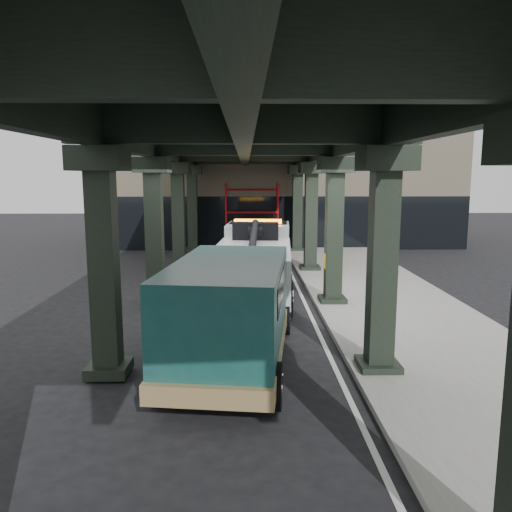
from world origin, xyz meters
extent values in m
plane|color=black|center=(0.00, 0.00, 0.00)|extent=(90.00, 90.00, 0.00)
cube|color=gray|center=(4.50, 2.00, 0.07)|extent=(5.00, 40.00, 0.15)
cube|color=silver|center=(1.70, 2.00, 0.01)|extent=(0.12, 38.00, 0.01)
cube|color=black|center=(2.60, -4.00, 2.50)|extent=(0.55, 0.55, 5.00)
cube|color=black|center=(2.60, -4.00, 4.75)|extent=(1.10, 1.10, 0.50)
cube|color=black|center=(2.60, -4.00, 0.18)|extent=(0.90, 0.90, 0.24)
cube|color=black|center=(2.60, 2.00, 2.50)|extent=(0.55, 0.55, 5.00)
cube|color=black|center=(2.60, 2.00, 4.75)|extent=(1.10, 1.10, 0.50)
cube|color=black|center=(2.60, 2.00, 0.18)|extent=(0.90, 0.90, 0.24)
cube|color=black|center=(2.60, 8.00, 2.50)|extent=(0.55, 0.55, 5.00)
cube|color=black|center=(2.60, 8.00, 4.75)|extent=(1.10, 1.10, 0.50)
cube|color=black|center=(2.60, 8.00, 0.18)|extent=(0.90, 0.90, 0.24)
cube|color=black|center=(2.60, 14.00, 2.50)|extent=(0.55, 0.55, 5.00)
cube|color=black|center=(2.60, 14.00, 4.75)|extent=(1.10, 1.10, 0.50)
cube|color=black|center=(2.60, 14.00, 0.18)|extent=(0.90, 0.90, 0.24)
cube|color=black|center=(-3.40, -4.00, 2.50)|extent=(0.55, 0.55, 5.00)
cube|color=black|center=(-3.40, -4.00, 4.75)|extent=(1.10, 1.10, 0.50)
cube|color=black|center=(-3.40, -4.00, 0.18)|extent=(0.90, 0.90, 0.24)
cube|color=black|center=(-3.40, 2.00, 2.50)|extent=(0.55, 0.55, 5.00)
cube|color=black|center=(-3.40, 2.00, 4.75)|extent=(1.10, 1.10, 0.50)
cube|color=black|center=(-3.40, 2.00, 0.18)|extent=(0.90, 0.90, 0.24)
cube|color=black|center=(-3.40, 8.00, 2.50)|extent=(0.55, 0.55, 5.00)
cube|color=black|center=(-3.40, 8.00, 4.75)|extent=(1.10, 1.10, 0.50)
cube|color=black|center=(-3.40, 8.00, 0.18)|extent=(0.90, 0.90, 0.24)
cube|color=black|center=(-3.40, 14.00, 2.50)|extent=(0.55, 0.55, 5.00)
cube|color=black|center=(-3.40, 14.00, 4.75)|extent=(1.10, 1.10, 0.50)
cube|color=black|center=(-3.40, 14.00, 0.18)|extent=(0.90, 0.90, 0.24)
cube|color=black|center=(2.60, 2.00, 5.55)|extent=(0.35, 32.00, 1.10)
cube|color=black|center=(-3.40, 2.00, 5.55)|extent=(0.35, 32.00, 1.10)
cube|color=black|center=(-0.40, 2.00, 5.55)|extent=(0.35, 32.00, 1.10)
cube|color=black|center=(-0.40, 2.00, 6.25)|extent=(7.40, 32.00, 0.30)
cube|color=#C6B793|center=(2.00, 20.00, 4.00)|extent=(22.00, 10.00, 8.00)
cylinder|color=#B30E15|center=(-1.50, 14.90, 2.00)|extent=(0.08, 0.08, 4.00)
cylinder|color=#B30E15|center=(-1.50, 14.10, 2.00)|extent=(0.08, 0.08, 4.00)
cylinder|color=#B30E15|center=(1.50, 14.90, 2.00)|extent=(0.08, 0.08, 4.00)
cylinder|color=#B30E15|center=(1.50, 14.10, 2.00)|extent=(0.08, 0.08, 4.00)
cylinder|color=#B30E15|center=(0.00, 14.90, 1.00)|extent=(3.00, 0.08, 0.08)
cylinder|color=#B30E15|center=(0.00, 14.90, 2.30)|extent=(3.00, 0.08, 0.08)
cylinder|color=#B30E15|center=(0.00, 14.90, 3.60)|extent=(3.00, 0.08, 0.08)
cube|color=black|center=(-0.07, 2.52, 0.72)|extent=(1.63, 7.79, 0.26)
cube|color=white|center=(0.14, 5.15, 1.60)|extent=(2.61, 2.66, 1.86)
cube|color=white|center=(0.22, 6.23, 1.08)|extent=(2.47, 0.91, 0.93)
cube|color=black|center=(0.16, 5.40, 2.11)|extent=(2.37, 1.51, 0.88)
cube|color=white|center=(-0.16, 1.34, 1.39)|extent=(2.87, 5.33, 1.44)
cube|color=orange|center=(0.12, 4.94, 2.63)|extent=(1.87, 0.43, 0.17)
cube|color=black|center=(0.00, 3.40, 2.42)|extent=(1.69, 0.74, 0.62)
cylinder|color=black|center=(-0.14, 1.55, 2.17)|extent=(0.53, 3.62, 1.38)
cube|color=black|center=(-0.36, -1.28, 0.36)|extent=(0.42, 1.46, 0.19)
cube|color=black|center=(-0.42, -2.00, 0.31)|extent=(1.67, 0.38, 0.19)
cylinder|color=black|center=(-0.97, 5.54, 0.57)|extent=(0.45, 1.16, 1.13)
cylinder|color=silver|center=(-0.97, 5.54, 0.57)|extent=(0.45, 0.65, 0.62)
cylinder|color=black|center=(1.29, 5.37, 0.57)|extent=(0.45, 1.16, 1.13)
cylinder|color=silver|center=(1.29, 5.37, 0.57)|extent=(0.45, 0.65, 0.62)
cylinder|color=black|center=(-1.23, 2.15, 0.57)|extent=(0.45, 1.16, 1.13)
cylinder|color=silver|center=(-1.23, 2.15, 0.57)|extent=(0.45, 0.65, 0.62)
cylinder|color=black|center=(1.03, 1.97, 0.57)|extent=(0.45, 1.16, 1.13)
cylinder|color=silver|center=(1.03, 1.97, 0.57)|extent=(0.45, 0.65, 0.62)
cylinder|color=black|center=(-1.34, 0.81, 0.57)|extent=(0.45, 1.16, 1.13)
cylinder|color=silver|center=(-1.34, 0.81, 0.57)|extent=(0.45, 0.65, 0.62)
cylinder|color=black|center=(0.93, 0.64, 0.57)|extent=(0.45, 1.16, 1.13)
cylinder|color=silver|center=(0.93, 0.64, 0.57)|extent=(0.45, 0.65, 0.62)
cube|color=#134541|center=(-0.36, -0.88, 1.05)|extent=(2.39, 1.48, 0.99)
cube|color=#134541|center=(-0.73, -3.89, 1.49)|extent=(2.90, 5.20, 2.15)
cube|color=#947B4B|center=(-0.67, -3.45, 0.61)|extent=(3.09, 6.40, 0.39)
cube|color=black|center=(-0.41, -1.32, 1.93)|extent=(2.19, 0.73, 0.92)
cube|color=black|center=(-0.69, -3.56, 2.04)|extent=(2.81, 4.22, 0.61)
cube|color=silver|center=(-0.29, -0.30, 0.61)|extent=(2.20, 0.40, 0.33)
cylinder|color=black|center=(-1.46, -0.80, 0.46)|extent=(0.42, 0.96, 0.92)
cylinder|color=silver|center=(-1.46, -0.80, 0.46)|extent=(0.41, 0.55, 0.51)
cylinder|color=black|center=(0.73, -1.07, 0.46)|extent=(0.42, 0.96, 0.92)
cylinder|color=silver|center=(0.73, -1.07, 0.46)|extent=(0.41, 0.55, 0.51)
cylinder|color=black|center=(-2.02, -5.39, 0.46)|extent=(0.42, 0.96, 0.92)
cylinder|color=silver|center=(-2.02, -5.39, 0.46)|extent=(0.41, 0.55, 0.51)
cylinder|color=black|center=(0.16, -5.66, 0.46)|extent=(0.42, 0.96, 0.92)
cylinder|color=silver|center=(0.16, -5.66, 0.46)|extent=(0.41, 0.55, 0.51)
camera|label=1|loc=(-0.35, -14.58, 4.40)|focal=35.00mm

